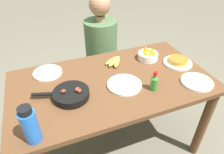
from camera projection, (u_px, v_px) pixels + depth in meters
The scene contains 12 objects.
ground_plane at pixel (112, 144), 1.89m from camera, with size 14.00×14.00×0.00m, color #666051.
dining_table at pixel (112, 92), 1.52m from camera, with size 1.45×0.80×0.75m.
banana_bunch at pixel (115, 61), 1.63m from camera, with size 0.17×0.18×0.04m.
skillet at pixel (71, 94), 1.29m from camera, with size 0.36×0.23×0.08m.
frittata_plate_center at pixel (178, 62), 1.62m from camera, with size 0.23×0.23×0.05m.
empty_plate_near_front at pixel (197, 82), 1.42m from camera, with size 0.22×0.22×0.02m.
empty_plate_far_left at pixel (124, 85), 1.40m from camera, with size 0.24×0.24×0.02m.
empty_plate_far_right at pixel (48, 73), 1.52m from camera, with size 0.22×0.22×0.02m.
fruit_bowl_mango at pixel (148, 55), 1.68m from camera, with size 0.17×0.17×0.11m.
water_bottle at pixel (30, 125), 0.98m from camera, with size 0.08×0.08×0.22m.
hot_sauce_bottle at pixel (154, 82), 1.33m from camera, with size 0.05×0.05×0.15m.
person_figure at pixel (102, 63), 2.11m from camera, with size 0.35×0.35×1.21m.
Camera 1 is at (-0.42, -1.08, 1.62)m, focal length 32.00 mm.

